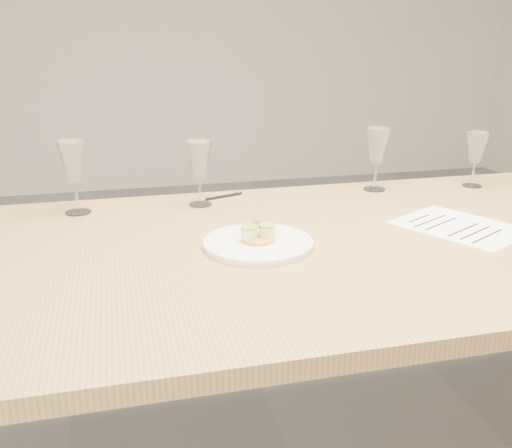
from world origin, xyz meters
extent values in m
cube|color=#AE854B|center=(0.00, 0.00, 0.73)|extent=(2.40, 1.00, 0.04)
cylinder|color=white|center=(-0.14, -0.01, 0.76)|extent=(0.25, 0.25, 0.01)
cylinder|color=white|center=(-0.14, -0.01, 0.76)|extent=(0.26, 0.26, 0.01)
cylinder|color=orange|center=(-0.14, -0.01, 0.77)|extent=(0.08, 0.08, 0.01)
cylinder|color=beige|center=(-0.16, -0.01, 0.79)|extent=(0.04, 0.04, 0.02)
cylinder|color=beige|center=(-0.12, -0.01, 0.79)|extent=(0.04, 0.04, 0.02)
cylinder|color=#9BC236|center=(-0.16, -0.01, 0.80)|extent=(0.04, 0.04, 0.01)
cylinder|color=#9BC236|center=(-0.12, -0.01, 0.80)|extent=(0.04, 0.04, 0.01)
cylinder|color=tan|center=(-0.09, -0.05, 0.76)|extent=(0.04, 0.04, 0.00)
cube|color=white|center=(0.40, 0.01, 0.75)|extent=(0.35, 0.37, 0.00)
cube|color=black|center=(0.33, 0.09, 0.75)|extent=(0.09, 0.05, 0.00)
cube|color=black|center=(0.35, 0.06, 0.75)|extent=(0.13, 0.08, 0.00)
cube|color=black|center=(0.36, 0.03, 0.75)|extent=(0.13, 0.08, 0.00)
cube|color=black|center=(0.39, -0.02, 0.75)|extent=(0.13, 0.08, 0.00)
cube|color=black|center=(0.41, -0.05, 0.75)|extent=(0.13, 0.08, 0.00)
cube|color=black|center=(0.42, -0.08, 0.75)|extent=(0.13, 0.08, 0.00)
cylinder|color=black|center=(-0.14, 0.43, 0.75)|extent=(0.12, 0.05, 0.01)
cube|color=silver|center=(-0.10, 0.44, 0.76)|extent=(0.01, 0.02, 0.00)
cylinder|color=white|center=(-0.56, 0.37, 0.75)|extent=(0.07, 0.07, 0.00)
cylinder|color=white|center=(-0.56, 0.37, 0.80)|extent=(0.01, 0.01, 0.09)
cone|color=white|center=(-0.56, 0.37, 0.90)|extent=(0.08, 0.08, 0.11)
cylinder|color=white|center=(-0.22, 0.36, 0.75)|extent=(0.07, 0.07, 0.00)
cylinder|color=white|center=(-0.22, 0.36, 0.79)|extent=(0.01, 0.01, 0.08)
cone|color=white|center=(-0.22, 0.36, 0.89)|extent=(0.08, 0.08, 0.10)
cylinder|color=white|center=(0.35, 0.40, 0.75)|extent=(0.07, 0.07, 0.00)
cylinder|color=white|center=(0.35, 0.40, 0.80)|extent=(0.01, 0.01, 0.08)
cone|color=white|center=(0.35, 0.40, 0.89)|extent=(0.08, 0.08, 0.11)
cylinder|color=white|center=(0.68, 0.36, 0.75)|extent=(0.06, 0.06, 0.00)
cylinder|color=white|center=(0.68, 0.36, 0.79)|extent=(0.01, 0.01, 0.08)
cone|color=white|center=(0.68, 0.36, 0.88)|extent=(0.07, 0.07, 0.10)
camera|label=1|loc=(-0.45, -1.22, 1.22)|focal=40.00mm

